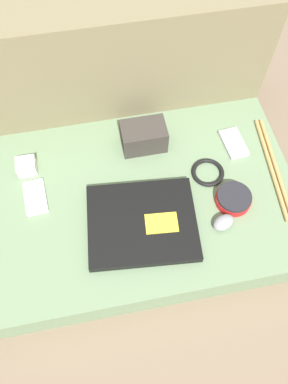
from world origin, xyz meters
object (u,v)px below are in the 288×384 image
phone_black (233,143)px  laptop (142,223)px  computer_mouse (223,222)px  phone_silver (35,197)px  charger_brick (27,166)px  camera_pouch (144,136)px  speaker_puck (234,199)px

phone_black → laptop: bearing=-152.1°
laptop → computer_mouse: (0.22, -0.04, 0.00)m
laptop → phone_silver: laptop is taller
phone_silver → charger_brick: charger_brick is taller
camera_pouch → laptop: bearing=-101.8°
laptop → camera_pouch: size_ratio=2.37×
phone_black → charger_brick: 0.65m
computer_mouse → phone_silver: (-0.52, 0.19, -0.01)m
camera_pouch → charger_brick: (-0.37, -0.03, -0.02)m
computer_mouse → phone_silver: 0.55m
camera_pouch → charger_brick: size_ratio=2.41×
speaker_puck → computer_mouse: bearing=-127.1°
computer_mouse → camera_pouch: (-0.17, 0.32, 0.03)m
phone_black → camera_pouch: (-0.28, 0.05, 0.04)m
speaker_puck → camera_pouch: (-0.22, 0.25, 0.03)m
camera_pouch → speaker_puck: bearing=-49.1°
laptop → phone_black: size_ratio=2.82×
computer_mouse → camera_pouch: bearing=95.6°
laptop → phone_silver: (-0.29, 0.14, -0.01)m
computer_mouse → charger_brick: 0.61m
laptop → computer_mouse: bearing=-5.6°
laptop → camera_pouch: camera_pouch is taller
speaker_puck → phone_silver: (-0.57, 0.12, -0.01)m
computer_mouse → charger_brick: (-0.53, 0.29, 0.00)m
computer_mouse → phone_black: size_ratio=0.66×
computer_mouse → camera_pouch: camera_pouch is taller
computer_mouse → speaker_puck: (0.05, 0.07, -0.00)m
camera_pouch → phone_black: bearing=-11.0°
phone_silver → speaker_puck: bearing=-16.5°
computer_mouse → phone_silver: bearing=138.0°
phone_silver → computer_mouse: bearing=-24.4°
speaker_puck → camera_pouch: camera_pouch is taller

